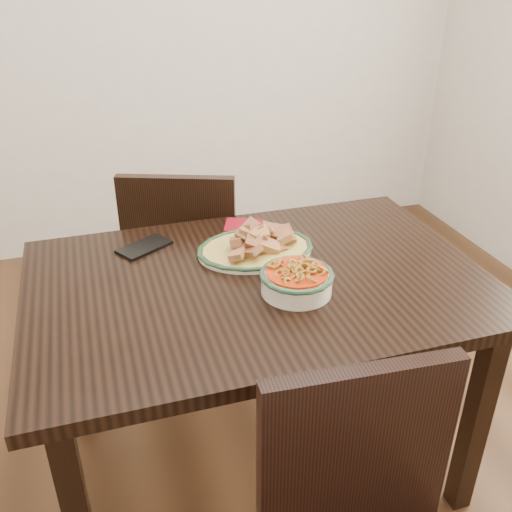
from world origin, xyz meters
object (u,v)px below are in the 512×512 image
object	(u,v)px
dining_table	(258,303)
fish_plate	(255,240)
chair_far	(186,260)
smartphone	(144,247)
noodle_bowl	(297,278)

from	to	relation	value
dining_table	fish_plate	xyz separation A→B (m)	(0.04, 0.15, 0.13)
dining_table	chair_far	size ratio (longest dim) A/B	1.48
chair_far	smartphone	xyz separation A→B (m)	(-0.18, -0.34, 0.26)
noodle_bowl	fish_plate	bearing A→B (deg)	98.75
dining_table	noodle_bowl	world-z (taller)	noodle_bowl
dining_table	noodle_bowl	xyz separation A→B (m)	(0.08, -0.11, 0.13)
chair_far	dining_table	bearing A→B (deg)	119.93
dining_table	smartphone	world-z (taller)	smartphone
dining_table	fish_plate	world-z (taller)	fish_plate
dining_table	fish_plate	bearing A→B (deg)	75.70
noodle_bowl	smartphone	distance (m)	0.54
fish_plate	smartphone	bearing A→B (deg)	158.24
dining_table	smartphone	xyz separation A→B (m)	(-0.29, 0.28, 0.09)
fish_plate	smartphone	distance (m)	0.36
chair_far	smartphone	world-z (taller)	chair_far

